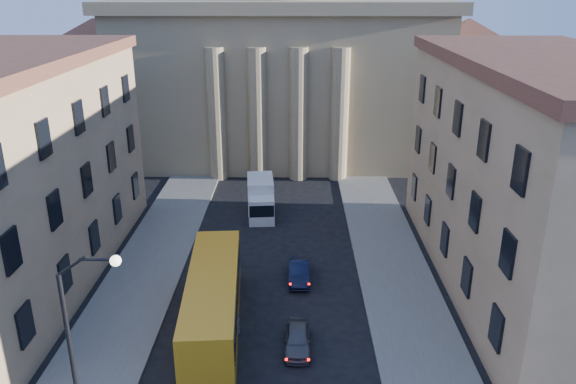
{
  "coord_description": "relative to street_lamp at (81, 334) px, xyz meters",
  "views": [
    {
      "loc": [
        1.67,
        -11.16,
        18.59
      ],
      "look_at": [
        1.32,
        16.48,
        8.29
      ],
      "focal_mm": 35.0,
      "sensor_mm": 36.0,
      "label": 1
    }
  ],
  "objects": [
    {
      "name": "sidewalk_right",
      "position": [
        15.47,
        10.0,
        -5.21
      ],
      "size": [
        5.0,
        60.0,
        0.15
      ],
      "primitive_type": "cube",
      "color": "#615F59",
      "rests_on": "ground"
    },
    {
      "name": "car_right_distant",
      "position": [
        8.93,
        14.01,
        -4.65
      ],
      "size": [
        1.42,
        3.9,
        1.28
      ],
      "primitive_type": "imported",
      "rotation": [
        0.0,
        0.0,
        0.02
      ],
      "color": "black",
      "rests_on": "ground"
    },
    {
      "name": "church",
      "position": [
        6.97,
        47.47,
        6.59
      ],
      "size": [
        68.02,
        28.76,
        36.6
      ],
      "color": "#8D7C56",
      "rests_on": "ground"
    },
    {
      "name": "street_lamp",
      "position": [
        0.0,
        0.0,
        0.0
      ],
      "size": [
        2.62,
        0.44,
        8.83
      ],
      "color": "black",
      "rests_on": "ground"
    },
    {
      "name": "city_bus",
      "position": [
        4.07,
        8.26,
        -3.46
      ],
      "size": [
        3.62,
        12.2,
        3.39
      ],
      "rotation": [
        0.0,
        0.0,
        0.07
      ],
      "color": "orange",
      "rests_on": "ground"
    },
    {
      "name": "box_truck",
      "position": [
        5.74,
        25.32,
        -3.87
      ],
      "size": [
        2.6,
        5.62,
        2.99
      ],
      "rotation": [
        0.0,
        0.0,
        0.09
      ],
      "color": "silver",
      "rests_on": "ground"
    },
    {
      "name": "sidewalk_left",
      "position": [
        -1.53,
        10.0,
        -5.21
      ],
      "size": [
        5.0,
        60.0,
        0.15
      ],
      "primitive_type": "cube",
      "color": "#615F59",
      "rests_on": "ground"
    },
    {
      "name": "car_right_far",
      "position": [
        8.83,
        6.42,
        -4.68
      ],
      "size": [
        1.46,
        3.58,
        1.22
      ],
      "primitive_type": "imported",
      "rotation": [
        0.0,
        0.0,
        -0.01
      ],
      "color": "#48484D",
      "rests_on": "ground"
    },
    {
      "name": "car_left_mid",
      "position": [
        4.22,
        5.89,
        -4.55
      ],
      "size": [
        2.74,
        5.44,
        1.47
      ],
      "primitive_type": "imported",
      "rotation": [
        0.0,
        0.0,
        -0.06
      ],
      "color": "silver",
      "rests_on": "ground"
    },
    {
      "name": "building_right",
      "position": [
        23.97,
        14.0,
        2.14
      ],
      "size": [
        11.6,
        26.6,
        14.7
      ],
      "color": "tan",
      "rests_on": "ground"
    }
  ]
}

